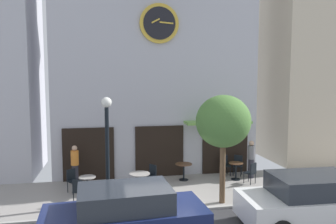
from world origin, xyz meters
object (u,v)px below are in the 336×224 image
at_px(cafe_table_leftmost, 87,183).
at_px(pedestrian_grey, 251,159).
at_px(cafe_table_center_left, 236,169).
at_px(cafe_chair_mid_row, 225,164).
at_px(cafe_chair_under_awning, 79,190).
at_px(cafe_chair_curbside, 251,171).
at_px(street_lamp, 107,150).
at_px(pedestrian_orange, 75,165).
at_px(parked_car_white, 312,201).
at_px(street_tree, 223,122).
at_px(parked_car_navy, 125,216).
at_px(cafe_chair_near_lamp, 151,174).
at_px(cafe_table_near_curb, 184,168).
at_px(cafe_chair_facing_wall, 238,163).
at_px(cafe_table_near_door, 140,178).
at_px(cafe_chair_near_tree, 73,179).

bearing_deg(cafe_table_leftmost, pedestrian_grey, 8.88).
relative_size(cafe_table_center_left, cafe_chair_mid_row, 0.84).
distance_m(cafe_chair_under_awning, cafe_chair_curbside, 7.01).
height_order(street_lamp, pedestrian_grey, street_lamp).
distance_m(pedestrian_orange, parked_car_white, 9.01).
relative_size(street_tree, parked_car_navy, 0.87).
bearing_deg(cafe_chair_near_lamp, cafe_table_near_curb, 21.62).
xyz_separation_m(cafe_table_center_left, cafe_chair_facing_wall, (0.38, 0.69, 0.03)).
xyz_separation_m(street_tree, cafe_chair_facing_wall, (1.92, 3.17, -2.37)).
relative_size(cafe_table_near_door, pedestrian_grey, 0.48).
relative_size(cafe_chair_near_tree, cafe_chair_near_lamp, 1.00).
distance_m(cafe_table_near_curb, cafe_table_center_left, 2.29).
relative_size(cafe_chair_near_lamp, pedestrian_grey, 0.54).
bearing_deg(parked_car_navy, cafe_table_near_door, 78.60).
distance_m(street_tree, cafe_table_near_door, 3.96).
distance_m(street_tree, cafe_table_near_curb, 3.76).
xyz_separation_m(street_lamp, parked_car_navy, (0.42, -3.00, -1.16)).
distance_m(cafe_chair_facing_wall, cafe_chair_near_tree, 7.33).
height_order(cafe_table_leftmost, parked_car_navy, parked_car_navy).
xyz_separation_m(cafe_table_leftmost, cafe_chair_near_tree, (-0.59, 0.62, 0.03)).
bearing_deg(cafe_table_near_curb, cafe_table_center_left, -8.92).
height_order(street_lamp, cafe_chair_facing_wall, street_lamp).
bearing_deg(cafe_table_near_door, cafe_table_near_curb, 31.03).
xyz_separation_m(cafe_chair_under_awning, pedestrian_grey, (7.30, 1.85, 0.33)).
bearing_deg(parked_car_white, cafe_chair_under_awning, 156.48).
xyz_separation_m(cafe_chair_mid_row, pedestrian_orange, (-6.62, -0.25, 0.33)).
height_order(cafe_chair_facing_wall, pedestrian_grey, pedestrian_grey).
relative_size(cafe_chair_facing_wall, parked_car_white, 0.21).
relative_size(cafe_chair_under_awning, cafe_chair_near_lamp, 1.00).
relative_size(street_lamp, pedestrian_grey, 2.26).
xyz_separation_m(cafe_chair_mid_row, parked_car_navy, (-4.87, -5.59, 0.23)).
distance_m(cafe_table_near_curb, cafe_chair_near_tree, 4.66).
distance_m(cafe_table_leftmost, pedestrian_grey, 7.15).
relative_size(cafe_table_near_door, cafe_chair_under_awning, 0.88).
relative_size(cafe_chair_under_awning, cafe_chair_mid_row, 1.00).
distance_m(cafe_table_near_door, cafe_table_near_curb, 2.39).
bearing_deg(cafe_chair_curbside, cafe_table_near_door, -177.54).
distance_m(cafe_table_center_left, cafe_chair_near_lamp, 3.78).
bearing_deg(cafe_chair_curbside, cafe_table_near_curb, 158.93).
bearing_deg(street_tree, cafe_chair_curbside, 42.76).
height_order(cafe_chair_facing_wall, cafe_chair_near_lamp, same).
xyz_separation_m(cafe_chair_facing_wall, cafe_chair_under_awning, (-6.91, -2.38, 0.00)).
bearing_deg(cafe_chair_under_awning, cafe_chair_facing_wall, 19.04).
xyz_separation_m(street_tree, cafe_table_leftmost, (-4.74, 1.53, -2.40)).
bearing_deg(cafe_table_leftmost, street_lamp, -49.18).
bearing_deg(street_tree, cafe_table_near_curb, 104.39).
xyz_separation_m(cafe_table_near_door, cafe_table_center_left, (4.31, 0.88, -0.07)).
distance_m(cafe_chair_near_tree, pedestrian_orange, 0.92).
bearing_deg(street_lamp, cafe_table_leftmost, 130.82).
distance_m(cafe_chair_facing_wall, pedestrian_grey, 0.74).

